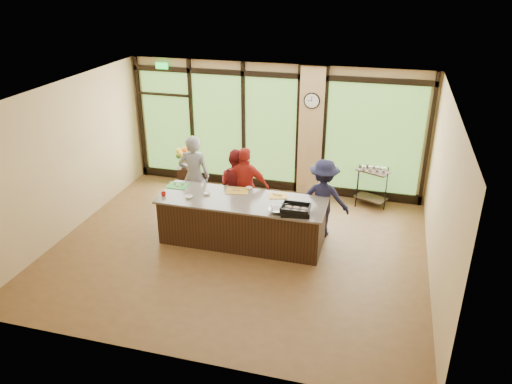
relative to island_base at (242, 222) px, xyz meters
The scene contains 25 objects.
floor 0.53m from the island_base, 90.00° to the right, with size 7.00×7.00×0.00m, color brown.
ceiling 2.58m from the island_base, 90.00° to the right, with size 7.00×7.00×0.00m, color white.
back_wall 2.90m from the island_base, 90.00° to the left, with size 7.00×7.00×0.00m, color tan.
left_wall 3.67m from the island_base, behind, with size 6.00×6.00×0.00m, color tan.
right_wall 3.67m from the island_base, ahead, with size 6.00×6.00×0.00m, color tan.
window_wall 2.83m from the island_base, 86.48° to the left, with size 6.90×0.12×3.00m.
island_base is the anchor object (origin of this frame).
countertop 0.46m from the island_base, ahead, with size 3.20×1.10×0.04m, color slate.
wall_clock 3.25m from the island_base, 71.68° to the left, with size 0.36×0.04×0.36m.
cook_left 1.64m from the island_base, 146.62° to the left, with size 0.66×0.43×1.80m, color slate.
cook_midleft 1.01m from the island_base, 113.79° to the left, with size 0.77×0.60×1.59m, color maroon.
cook_midright 0.85m from the island_base, 100.79° to the left, with size 0.98×0.41×1.68m, color #AB221A.
cook_right 1.66m from the island_base, 26.26° to the left, with size 1.03×0.59×1.60m, color #181936.
roasting_pan 1.25m from the island_base, 16.21° to the right, with size 0.50×0.39×0.09m, color black.
mixing_bowl 0.99m from the island_base, 24.79° to the right, with size 0.30×0.30×0.07m, color silver.
cutting_board_left 1.53m from the island_base, 169.53° to the left, with size 0.43×0.32×0.01m, color green.
cutting_board_center 0.63m from the island_base, 120.58° to the left, with size 0.44×0.33×0.01m, color gold.
cutting_board_right 0.86m from the island_base, 26.92° to the left, with size 0.35×0.27×0.01m, color gold.
prep_bowl_near 1.13m from the island_base, 168.14° to the right, with size 0.15×0.15×0.05m, color white.
prep_bowl_mid 0.88m from the island_base, behind, with size 0.13×0.13×0.04m, color white.
prep_bowl_far 0.70m from the island_base, 90.53° to the left, with size 0.13×0.13×0.03m, color white.
red_ramekin 1.61m from the island_base, behind, with size 0.10×0.10×0.08m, color #B51412.
flower_stand 2.54m from the island_base, 137.42° to the left, with size 0.36×0.36×0.72m, color black.
flower_vase 2.57m from the island_base, 137.42° to the left, with size 0.28×0.28×0.30m, color #9A7954.
bar_cart 3.30m from the island_base, 45.19° to the left, with size 0.79×0.64×0.94m.
Camera 1 is at (2.50, -7.86, 4.97)m, focal length 35.00 mm.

